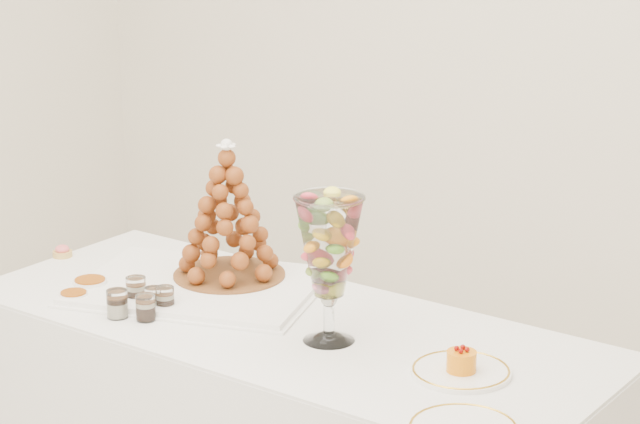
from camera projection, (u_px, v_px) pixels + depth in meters
The scene contains 13 objects.
lace_tray at pixel (199, 286), 3.53m from camera, with size 0.65×0.49×0.02m, color white.
macaron_vase at pixel (329, 248), 3.11m from camera, with size 0.17×0.17×0.38m.
cake_plate at pixel (461, 372), 2.97m from camera, with size 0.24×0.24×0.01m, color white.
pink_tart at pixel (62, 252), 3.81m from camera, with size 0.06×0.06×0.04m.
verrine_a at pixel (136, 290), 3.42m from camera, with size 0.06×0.06×0.08m, color white.
verrine_b at pixel (154, 299), 3.37m from camera, with size 0.05×0.05×0.07m, color white.
verrine_c at pixel (165, 299), 3.36m from camera, with size 0.05×0.05×0.07m, color white.
verrine_d at pixel (117, 304), 3.32m from camera, with size 0.06×0.06×0.08m, color white.
verrine_e at pixel (146, 307), 3.30m from camera, with size 0.05×0.05×0.07m, color white.
ramekin_back at pixel (90, 285), 3.53m from camera, with size 0.10×0.10×0.03m, color white.
ramekin_front at pixel (74, 297), 3.44m from camera, with size 0.08×0.08×0.03m, color white.
croquembouche at pixel (228, 210), 3.53m from camera, with size 0.32×0.32×0.40m.
mousse_cake at pixel (461, 361), 2.96m from camera, with size 0.07×0.07×0.06m.
Camera 1 is at (1.86, -2.29, 1.90)m, focal length 70.00 mm.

